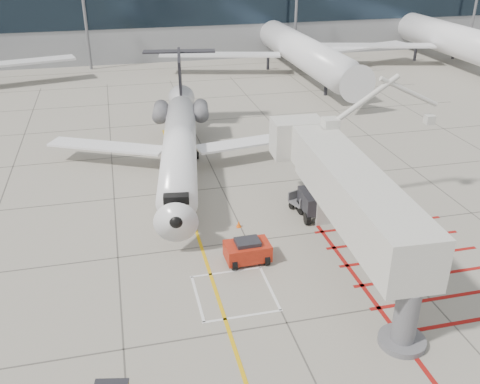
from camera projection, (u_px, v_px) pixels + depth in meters
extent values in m
plane|color=gray|center=(265.00, 277.00, 30.10)|extent=(260.00, 260.00, 0.00)
cone|color=#DF460B|center=(241.00, 243.00, 32.91)|extent=(0.38, 0.38, 0.53)
cone|color=#F45B0C|center=(239.00, 224.00, 35.11)|extent=(0.32, 0.32, 0.45)
cube|color=gray|center=(209.00, 0.00, 90.19)|extent=(180.00, 28.00, 14.00)
cube|color=black|center=(227.00, 3.00, 77.49)|extent=(180.00, 0.10, 6.00)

